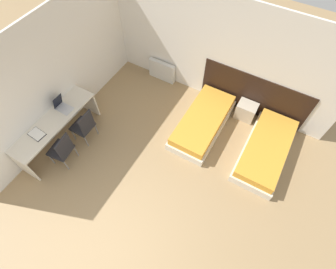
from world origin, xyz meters
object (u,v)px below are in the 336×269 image
object	(u,v)px
nightstand	(246,111)
chair_near_notebook	(62,149)
bed_near_window	(203,122)
laptop	(62,106)
chair_near_laptop	(84,125)
bed_near_door	(266,150)

from	to	relation	value
nightstand	chair_near_notebook	xyz separation A→B (m)	(-2.95, -3.12, 0.28)
bed_near_window	laptop	world-z (taller)	laptop
chair_near_laptop	chair_near_notebook	xyz separation A→B (m)	(-0.00, -0.70, 0.00)
nightstand	chair_near_laptop	xyz separation A→B (m)	(-2.95, -2.42, 0.28)
chair_near_notebook	bed_near_window	bearing A→B (deg)	39.57
chair_near_laptop	chair_near_notebook	world-z (taller)	same
bed_near_window	bed_near_door	world-z (taller)	same
nightstand	chair_near_notebook	bearing A→B (deg)	-133.32
bed_near_window	nightstand	bearing A→B (deg)	46.63
nightstand	chair_near_notebook	world-z (taller)	chair_near_notebook
bed_near_window	chair_near_notebook	xyz separation A→B (m)	(-2.17, -2.31, 0.30)
chair_near_notebook	laptop	distance (m)	0.94
chair_near_laptop	laptop	size ratio (longest dim) A/B	2.63
nightstand	bed_near_door	bearing A→B (deg)	-46.63
bed_near_window	chair_near_laptop	world-z (taller)	chair_near_laptop
bed_near_door	chair_near_notebook	xyz separation A→B (m)	(-3.72, -2.31, 0.30)
bed_near_window	bed_near_door	xyz separation A→B (m)	(1.54, 0.00, 0.00)
chair_near_laptop	chair_near_notebook	bearing A→B (deg)	-90.95
bed_near_window	laptop	bearing A→B (deg)	-149.34
bed_near_window	laptop	size ratio (longest dim) A/B	5.60
bed_near_door	chair_near_notebook	size ratio (longest dim) A/B	2.13
chair_near_laptop	laptop	world-z (taller)	laptop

